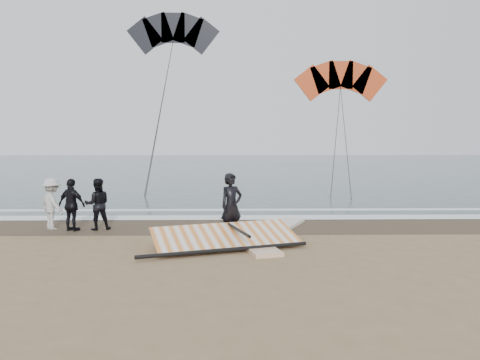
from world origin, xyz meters
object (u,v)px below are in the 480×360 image
object	(u,v)px
board_white	(254,244)
sail_rig	(223,238)
man_main	(231,206)
board_cream	(282,226)

from	to	relation	value
board_white	sail_rig	distance (m)	0.82
man_main	sail_rig	world-z (taller)	man_main
man_main	board_white	world-z (taller)	man_main
man_main	board_cream	distance (m)	2.27
board_cream	board_white	bearing A→B (deg)	-86.75
man_main	board_cream	xyz separation A→B (m)	(1.54, 1.42, -0.85)
board_cream	sail_rig	size ratio (longest dim) A/B	0.63
board_white	board_cream	xyz separation A→B (m)	(0.95, 2.34, 0.00)
board_white	board_cream	size ratio (longest dim) A/B	0.96
board_white	sail_rig	world-z (taller)	sail_rig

